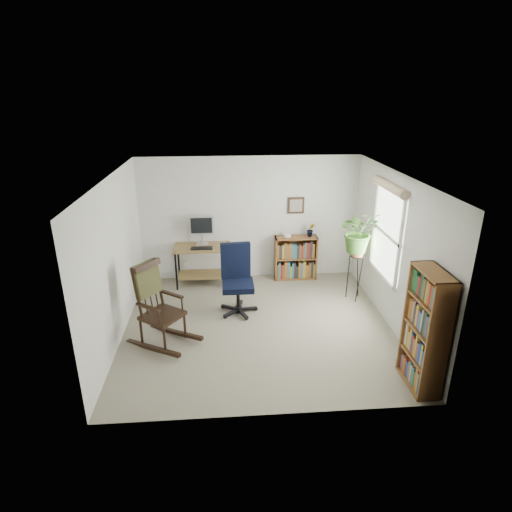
{
  "coord_description": "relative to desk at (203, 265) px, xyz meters",
  "views": [
    {
      "loc": [
        -0.5,
        -5.94,
        3.54
      ],
      "look_at": [
        0.0,
        0.4,
        1.05
      ],
      "focal_mm": 30.0,
      "sensor_mm": 36.0,
      "label": 1
    }
  ],
  "objects": [
    {
      "name": "keyboard",
      "position": [
        -0.0,
        -0.12,
        0.39
      ],
      "size": [
        0.4,
        0.15,
        0.02
      ],
      "primitive_type": "cube",
      "color": "black",
      "rests_on": "desk"
    },
    {
      "name": "desk",
      "position": [
        0.0,
        0.0,
        0.0
      ],
      "size": [
        1.06,
        0.58,
        0.76
      ],
      "primitive_type": null,
      "color": "olive",
      "rests_on": "floor"
    },
    {
      "name": "wall_back",
      "position": [
        0.92,
        0.3,
        0.82
      ],
      "size": [
        4.2,
        0.0,
        2.4
      ],
      "primitive_type": "cube",
      "color": "silver",
      "rests_on": "ground"
    },
    {
      "name": "potted_plant_small",
      "position": [
        2.09,
        0.13,
        0.54
      ],
      "size": [
        0.13,
        0.24,
        0.11
      ],
      "primitive_type": "imported",
      "color": "#3B6C26",
      "rests_on": "low_bookshelf"
    },
    {
      "name": "spider_plant",
      "position": [
        2.72,
        -0.86,
        1.25
      ],
      "size": [
        1.69,
        1.88,
        1.46
      ],
      "primitive_type": "imported",
      "color": "#3B6C26",
      "rests_on": "plant_stand"
    },
    {
      "name": "office_chair",
      "position": [
        0.63,
        -1.21,
        0.21
      ],
      "size": [
        0.71,
        0.71,
        1.19
      ],
      "primitive_type": null,
      "rotation": [
        0.0,
        0.0,
        0.1
      ],
      "color": "black",
      "rests_on": "floor"
    },
    {
      "name": "ceiling",
      "position": [
        0.92,
        -1.7,
        2.02
      ],
      "size": [
        4.2,
        4.0,
        0.0
      ],
      "primitive_type": "cube",
      "color": "white",
      "rests_on": "ground"
    },
    {
      "name": "window",
      "position": [
        2.98,
        -1.4,
        1.02
      ],
      "size": [
        0.12,
        1.2,
        1.5
      ],
      "primitive_type": null,
      "color": "white",
      "rests_on": "wall_right"
    },
    {
      "name": "tall_bookshelf",
      "position": [
        2.84,
        -3.29,
        0.4
      ],
      "size": [
        0.29,
        0.69,
        1.57
      ],
      "primitive_type": null,
      "color": "brown",
      "rests_on": "floor"
    },
    {
      "name": "monitor",
      "position": [
        -0.0,
        0.14,
        0.66
      ],
      "size": [
        0.46,
        0.16,
        0.56
      ],
      "primitive_type": null,
      "color": "#B8B8BC",
      "rests_on": "desk"
    },
    {
      "name": "plant_stand",
      "position": [
        2.72,
        -0.86,
        0.1
      ],
      "size": [
        0.34,
        0.34,
        0.97
      ],
      "primitive_type": null,
      "rotation": [
        0.0,
        0.0,
        0.36
      ],
      "color": "black",
      "rests_on": "floor"
    },
    {
      "name": "low_bookshelf",
      "position": [
        1.81,
        0.12,
        0.05
      ],
      "size": [
        0.82,
        0.27,
        0.87
      ],
      "primitive_type": null,
      "color": "brown",
      "rests_on": "floor"
    },
    {
      "name": "floor",
      "position": [
        0.92,
        -1.7,
        -0.38
      ],
      "size": [
        4.2,
        4.0,
        0.0
      ],
      "primitive_type": "cube",
      "color": "gray",
      "rests_on": "ground"
    },
    {
      "name": "rocking_chair",
      "position": [
        -0.51,
        -2.06,
        0.25
      ],
      "size": [
        1.27,
        1.17,
        1.26
      ],
      "primitive_type": null,
      "rotation": [
        0.0,
        0.0,
        0.94
      ],
      "color": "black",
      "rests_on": "floor"
    },
    {
      "name": "wall_front",
      "position": [
        0.92,
        -3.7,
        0.82
      ],
      "size": [
        4.2,
        0.0,
        2.4
      ],
      "primitive_type": "cube",
      "color": "silver",
      "rests_on": "ground"
    },
    {
      "name": "wall_left",
      "position": [
        -1.18,
        -1.7,
        0.82
      ],
      "size": [
        0.0,
        4.0,
        2.4
      ],
      "primitive_type": "cube",
      "color": "silver",
      "rests_on": "ground"
    },
    {
      "name": "wall_right",
      "position": [
        3.02,
        -1.7,
        0.82
      ],
      "size": [
        0.0,
        4.0,
        2.4
      ],
      "primitive_type": "cube",
      "color": "silver",
      "rests_on": "ground"
    },
    {
      "name": "framed_picture",
      "position": [
        1.81,
        0.27,
        1.07
      ],
      "size": [
        0.32,
        0.04,
        0.32
      ],
      "primitive_type": null,
      "color": "black",
      "rests_on": "wall_back"
    }
  ]
}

